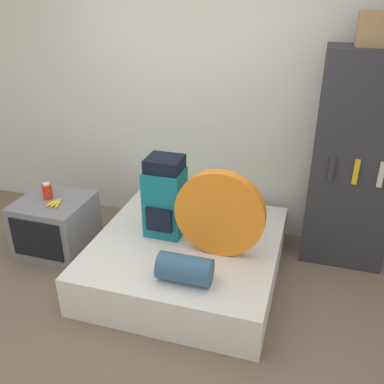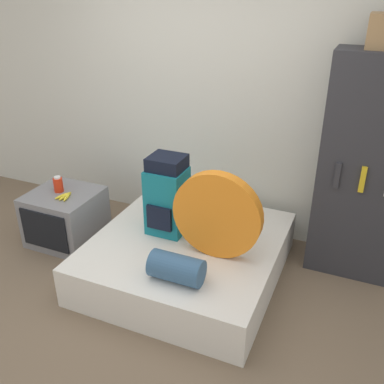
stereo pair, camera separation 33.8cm
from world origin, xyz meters
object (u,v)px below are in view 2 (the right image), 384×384
at_px(bookshelf, 364,171).
at_px(sleeping_roll, 176,268).
at_px(backpack, 167,196).
at_px(television, 66,217).
at_px(canister, 58,184).
at_px(tent_bag, 217,215).

bearing_deg(bookshelf, sleeping_roll, -133.44).
xyz_separation_m(backpack, bookshelf, (1.48, 0.59, 0.25)).
bearing_deg(television, bookshelf, 13.67).
bearing_deg(canister, sleeping_roll, -21.17).
distance_m(television, bookshelf, 2.72).
distance_m(tent_bag, canister, 1.66).
height_order(television, bookshelf, bookshelf).
bearing_deg(backpack, television, -178.02).
relative_size(tent_bag, sleeping_roll, 1.80).
bearing_deg(bookshelf, canister, -167.11).
bearing_deg(television, canister, 154.38).
height_order(backpack, bookshelf, bookshelf).
height_order(backpack, television, backpack).
relative_size(backpack, tent_bag, 0.97).
bearing_deg(sleeping_roll, television, 159.00).
bearing_deg(television, sleeping_roll, -21.00).
distance_m(sleeping_roll, bookshelf, 1.69).
height_order(sleeping_roll, canister, canister).
height_order(tent_bag, television, tent_bag).
xyz_separation_m(sleeping_roll, television, (-1.45, 0.56, -0.20)).
distance_m(backpack, canister, 1.14).
height_order(sleeping_roll, bookshelf, bookshelf).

